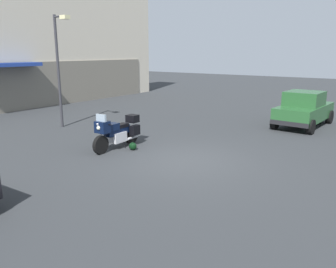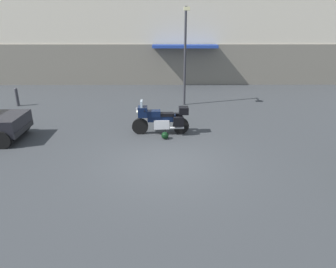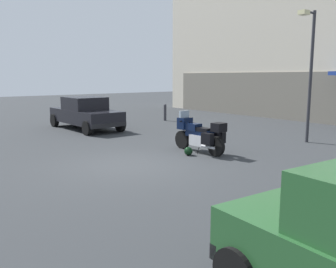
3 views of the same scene
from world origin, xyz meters
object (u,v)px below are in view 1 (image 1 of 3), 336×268
at_px(motorcycle, 117,131).
at_px(car_hatchback_near, 304,109).
at_px(helmet, 133,146).
at_px(streetlamp_curbside, 60,61).

bearing_deg(motorcycle, car_hatchback_near, 148.00).
distance_m(motorcycle, helmet, 0.78).
xyz_separation_m(helmet, car_hatchback_near, (7.59, -3.85, 0.67)).
height_order(motorcycle, streetlamp_curbside, streetlamp_curbside).
bearing_deg(motorcycle, streetlamp_curbside, -106.56).
bearing_deg(helmet, motorcycle, 102.47).
xyz_separation_m(motorcycle, helmet, (0.13, -0.60, -0.48)).
relative_size(motorcycle, streetlamp_curbside, 0.46).
distance_m(helmet, car_hatchback_near, 8.54).
distance_m(car_hatchback_near, streetlamp_curbside, 11.30).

